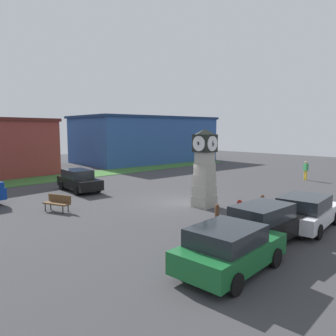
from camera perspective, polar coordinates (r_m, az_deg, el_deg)
ground_plane at (r=20.18m, az=2.68°, el=-6.15°), size 82.92×82.92×0.00m
clock_tower at (r=19.01m, az=6.38°, el=-0.08°), size 1.41×1.40×4.52m
bollard_near_tower at (r=16.33m, az=8.54°, el=-7.72°), size 0.22×0.22×0.88m
bollard_mid_row at (r=17.14m, az=12.35°, el=-6.99°), size 0.27×0.27×0.96m
bollard_far_row at (r=17.93m, az=16.06°, el=-6.21°), size 0.23×0.23×1.12m
car_navy_sedan at (r=10.84m, az=10.66°, el=-13.55°), size 4.14×2.21×1.52m
car_near_tower at (r=13.70m, az=16.56°, el=-9.23°), size 4.51×1.98×1.60m
car_by_building at (r=16.34m, az=22.86°, el=-7.00°), size 4.57×2.36×1.53m
car_silver_hatch at (r=24.79m, az=-15.26°, el=-2.09°), size 2.16×4.41×1.56m
bench at (r=19.14m, az=-18.67°, el=-5.61°), size 1.03×1.69×0.90m
pedestrian_by_cars at (r=31.40m, az=22.87°, el=-0.19°), size 0.40×0.47×1.72m
street_lamp_near_road at (r=45.06m, az=3.36°, el=5.37°), size 0.50×0.24×5.81m
storefront_low_left at (r=46.06m, az=-4.03°, el=5.04°), size 19.43×11.99×6.19m
grass_verge_far at (r=31.18m, az=-21.99°, el=-1.99°), size 49.75×4.13×0.04m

